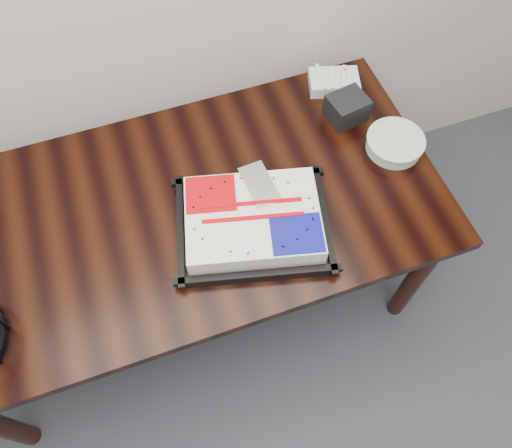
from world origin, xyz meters
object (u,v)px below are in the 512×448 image
object	(u,v)px
table	(182,223)
cake_tray	(253,221)
napkin_box	(347,108)
plate_stack	(395,143)

from	to	relation	value
table	cake_tray	xyz separation A→B (m)	(0.21, -0.15, 0.13)
table	napkin_box	world-z (taller)	napkin_box
cake_tray	table	bearing A→B (deg)	144.88
napkin_box	cake_tray	bearing A→B (deg)	-145.23
plate_stack	cake_tray	bearing A→B (deg)	-166.23
table	plate_stack	size ratio (longest dim) A/B	8.65
cake_tray	plate_stack	bearing A→B (deg)	13.77
table	napkin_box	bearing A→B (deg)	15.07
cake_tray	plate_stack	distance (m)	0.61
table	plate_stack	distance (m)	0.81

